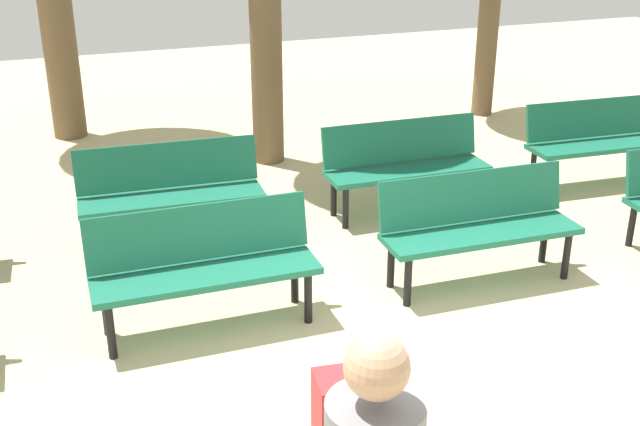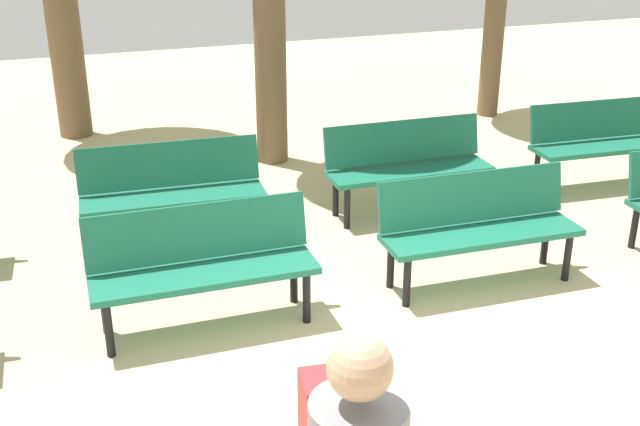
{
  "view_description": "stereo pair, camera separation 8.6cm",
  "coord_description": "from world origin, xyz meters",
  "px_view_note": "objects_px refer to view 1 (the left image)",
  "views": [
    {
      "loc": [
        -2.06,
        -3.32,
        2.97
      ],
      "look_at": [
        0.0,
        2.05,
        0.55
      ],
      "focal_mm": 44.02,
      "sensor_mm": 36.0,
      "label": 1
    },
    {
      "loc": [
        -1.98,
        -3.35,
        2.97
      ],
      "look_at": [
        0.0,
        2.05,
        0.55
      ],
      "focal_mm": 44.02,
      "sensor_mm": 36.0,
      "label": 2
    }
  ],
  "objects_px": {
    "bench_r1_c1": "(170,188)",
    "bench_r1_c2": "(405,161)",
    "bench_r0_c2": "(478,221)",
    "bench_r0_c1": "(204,261)",
    "bench_r1_c3": "(599,137)"
  },
  "relations": [
    {
      "from": "bench_r1_c1",
      "to": "bench_r1_c3",
      "type": "bearing_deg",
      "value": 2.33
    },
    {
      "from": "bench_r0_c1",
      "to": "bench_r1_c2",
      "type": "xyz_separation_m",
      "value": [
        2.31,
        1.44,
        0.0
      ]
    },
    {
      "from": "bench_r1_c1",
      "to": "bench_r1_c3",
      "type": "height_order",
      "value": "same"
    },
    {
      "from": "bench_r1_c1",
      "to": "bench_r1_c3",
      "type": "distance_m",
      "value": 4.53
    },
    {
      "from": "bench_r0_c2",
      "to": "bench_r1_c2",
      "type": "xyz_separation_m",
      "value": [
        0.12,
        1.52,
        0.0
      ]
    },
    {
      "from": "bench_r0_c1",
      "to": "bench_r1_c3",
      "type": "relative_size",
      "value": 0.99
    },
    {
      "from": "bench_r0_c2",
      "to": "bench_r1_c2",
      "type": "bearing_deg",
      "value": 87.88
    },
    {
      "from": "bench_r0_c2",
      "to": "bench_r1_c2",
      "type": "distance_m",
      "value": 1.53
    },
    {
      "from": "bench_r0_c1",
      "to": "bench_r1_c1",
      "type": "distance_m",
      "value": 1.54
    },
    {
      "from": "bench_r0_c2",
      "to": "bench_r1_c1",
      "type": "xyz_separation_m",
      "value": [
        -2.13,
        1.62,
        0.0
      ]
    },
    {
      "from": "bench_r1_c1",
      "to": "bench_r1_c2",
      "type": "distance_m",
      "value": 2.25
    },
    {
      "from": "bench_r0_c2",
      "to": "bench_r1_c3",
      "type": "xyz_separation_m",
      "value": [
        2.4,
        1.5,
        0.0
      ]
    },
    {
      "from": "bench_r0_c1",
      "to": "bench_r1_c3",
      "type": "bearing_deg",
      "value": 18.51
    },
    {
      "from": "bench_r0_c1",
      "to": "bench_r0_c2",
      "type": "height_order",
      "value": "same"
    },
    {
      "from": "bench_r0_c2",
      "to": "bench_r1_c2",
      "type": "relative_size",
      "value": 1.0
    }
  ]
}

